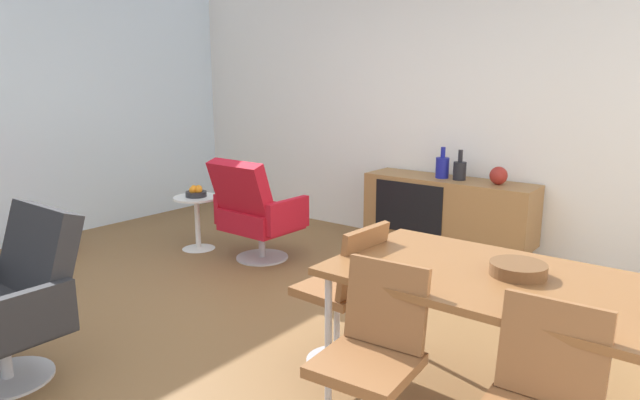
{
  "coord_description": "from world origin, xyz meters",
  "views": [
    {
      "loc": [
        2.5,
        -2.45,
        1.64
      ],
      "look_at": [
        0.38,
        0.3,
        0.87
      ],
      "focal_mm": 31.13,
      "sensor_mm": 36.0,
      "label": 1
    }
  ],
  "objects_px": {
    "lounge_chair_red": "(256,211)",
    "dining_chair_near_window": "(345,289)",
    "fruit_bowl": "(196,192)",
    "armchair_black_shell": "(11,297)",
    "vase_ceramic_small": "(460,170)",
    "side_table_round": "(197,217)",
    "dining_table": "(504,286)",
    "magazine_stack": "(50,244)",
    "wooden_bowl_on_table": "(518,269)",
    "vase_sculptural_dark": "(499,176)",
    "vase_cobalt": "(442,167)",
    "sideboard": "(447,208)",
    "dining_chair_front_left": "(373,355)"
  },
  "relations": [
    {
      "from": "lounge_chair_red",
      "to": "dining_chair_near_window",
      "type": "bearing_deg",
      "value": -31.4
    },
    {
      "from": "fruit_bowl",
      "to": "armchair_black_shell",
      "type": "bearing_deg",
      "value": -64.2
    },
    {
      "from": "vase_ceramic_small",
      "to": "side_table_round",
      "type": "xyz_separation_m",
      "value": [
        -2.08,
        -1.36,
        -0.49
      ]
    },
    {
      "from": "vase_ceramic_small",
      "to": "fruit_bowl",
      "type": "distance_m",
      "value": 2.49
    },
    {
      "from": "lounge_chair_red",
      "to": "fruit_bowl",
      "type": "relative_size",
      "value": 4.73
    },
    {
      "from": "dining_table",
      "to": "magazine_stack",
      "type": "bearing_deg",
      "value": -179.79
    },
    {
      "from": "vase_ceramic_small",
      "to": "fruit_bowl",
      "type": "height_order",
      "value": "vase_ceramic_small"
    },
    {
      "from": "wooden_bowl_on_table",
      "to": "armchair_black_shell",
      "type": "distance_m",
      "value": 2.66
    },
    {
      "from": "vase_ceramic_small",
      "to": "side_table_round",
      "type": "distance_m",
      "value": 2.53
    },
    {
      "from": "vase_sculptural_dark",
      "to": "wooden_bowl_on_table",
      "type": "bearing_deg",
      "value": -67.68
    },
    {
      "from": "vase_cobalt",
      "to": "fruit_bowl",
      "type": "distance_m",
      "value": 2.35
    },
    {
      "from": "vase_sculptural_dark",
      "to": "dining_chair_near_window",
      "type": "xyz_separation_m",
      "value": [
        -0.0,
        -2.32,
        -0.33
      ]
    },
    {
      "from": "dining_table",
      "to": "fruit_bowl",
      "type": "relative_size",
      "value": 8.0
    },
    {
      "from": "sideboard",
      "to": "dining_chair_near_window",
      "type": "distance_m",
      "value": 2.37
    },
    {
      "from": "dining_chair_near_window",
      "to": "lounge_chair_red",
      "type": "bearing_deg",
      "value": 148.6
    },
    {
      "from": "vase_cobalt",
      "to": "magazine_stack",
      "type": "bearing_deg",
      "value": -140.9
    },
    {
      "from": "side_table_round",
      "to": "magazine_stack",
      "type": "xyz_separation_m",
      "value": [
        -0.97,
        -0.98,
        -0.22
      ]
    },
    {
      "from": "sideboard",
      "to": "magazine_stack",
      "type": "relative_size",
      "value": 3.86
    },
    {
      "from": "fruit_bowl",
      "to": "magazine_stack",
      "type": "relative_size",
      "value": 0.48
    },
    {
      "from": "vase_ceramic_small",
      "to": "side_table_round",
      "type": "bearing_deg",
      "value": -146.84
    },
    {
      "from": "dining_chair_front_left",
      "to": "lounge_chair_red",
      "type": "height_order",
      "value": "lounge_chair_red"
    },
    {
      "from": "dining_table",
      "to": "dining_chair_front_left",
      "type": "relative_size",
      "value": 1.87
    },
    {
      "from": "vase_cobalt",
      "to": "armchair_black_shell",
      "type": "height_order",
      "value": "vase_cobalt"
    },
    {
      "from": "vase_ceramic_small",
      "to": "dining_table",
      "type": "height_order",
      "value": "vase_ceramic_small"
    },
    {
      "from": "dining_table",
      "to": "dining_chair_near_window",
      "type": "height_order",
      "value": "dining_chair_near_window"
    },
    {
      "from": "dining_chair_front_left",
      "to": "fruit_bowl",
      "type": "distance_m",
      "value": 3.34
    },
    {
      "from": "sideboard",
      "to": "vase_cobalt",
      "type": "xyz_separation_m",
      "value": [
        -0.07,
        0.0,
        0.38
      ]
    },
    {
      "from": "sideboard",
      "to": "armchair_black_shell",
      "type": "height_order",
      "value": "armchair_black_shell"
    },
    {
      "from": "vase_sculptural_dark",
      "to": "side_table_round",
      "type": "distance_m",
      "value": 2.83
    },
    {
      "from": "vase_ceramic_small",
      "to": "dining_chair_front_left",
      "type": "relative_size",
      "value": 0.32
    },
    {
      "from": "dining_chair_front_left",
      "to": "fruit_bowl",
      "type": "height_order",
      "value": "dining_chair_front_left"
    },
    {
      "from": "dining_chair_front_left",
      "to": "fruit_bowl",
      "type": "relative_size",
      "value": 4.28
    },
    {
      "from": "wooden_bowl_on_table",
      "to": "side_table_round",
      "type": "height_order",
      "value": "wooden_bowl_on_table"
    },
    {
      "from": "sideboard",
      "to": "vase_ceramic_small",
      "type": "bearing_deg",
      "value": 1.08
    },
    {
      "from": "dining_table",
      "to": "armchair_black_shell",
      "type": "xyz_separation_m",
      "value": [
        -2.27,
        -1.22,
        -0.23
      ]
    },
    {
      "from": "vase_ceramic_small",
      "to": "armchair_black_shell",
      "type": "distance_m",
      "value": 3.7
    },
    {
      "from": "vase_cobalt",
      "to": "dining_chair_near_window",
      "type": "height_order",
      "value": "vase_cobalt"
    },
    {
      "from": "dining_chair_near_window",
      "to": "magazine_stack",
      "type": "distance_m",
      "value": 3.42
    },
    {
      "from": "dining_chair_front_left",
      "to": "dining_table",
      "type": "bearing_deg",
      "value": 57.6
    },
    {
      "from": "vase_sculptural_dark",
      "to": "fruit_bowl",
      "type": "height_order",
      "value": "vase_sculptural_dark"
    },
    {
      "from": "dining_chair_front_left",
      "to": "armchair_black_shell",
      "type": "height_order",
      "value": "armchair_black_shell"
    },
    {
      "from": "vase_sculptural_dark",
      "to": "dining_table",
      "type": "xyz_separation_m",
      "value": [
        0.89,
        -2.32,
        -0.1
      ]
    },
    {
      "from": "side_table_round",
      "to": "fruit_bowl",
      "type": "distance_m",
      "value": 0.24
    },
    {
      "from": "vase_sculptural_dark",
      "to": "lounge_chair_red",
      "type": "xyz_separation_m",
      "value": [
        -1.74,
        -1.26,
        -0.33
      ]
    },
    {
      "from": "dining_chair_front_left",
      "to": "side_table_round",
      "type": "xyz_separation_m",
      "value": [
        -2.97,
        1.52,
        -0.15
      ]
    },
    {
      "from": "magazine_stack",
      "to": "vase_ceramic_small",
      "type": "bearing_deg",
      "value": 37.47
    },
    {
      "from": "dining_chair_front_left",
      "to": "vase_sculptural_dark",
      "type": "bearing_deg",
      "value": 100.44
    },
    {
      "from": "dining_chair_near_window",
      "to": "magazine_stack",
      "type": "bearing_deg",
      "value": -179.79
    },
    {
      "from": "vase_ceramic_small",
      "to": "vase_cobalt",
      "type": "bearing_deg",
      "value": 180.0
    },
    {
      "from": "vase_cobalt",
      "to": "dining_table",
      "type": "distance_m",
      "value": 2.72
    }
  ]
}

